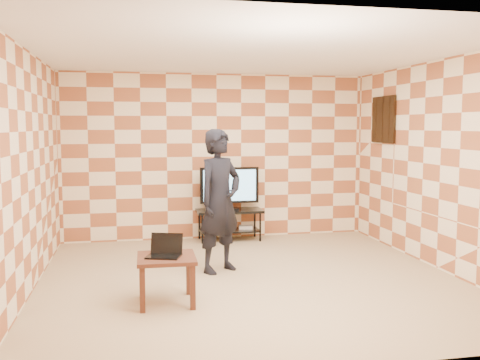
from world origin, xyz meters
name	(u,v)px	position (x,y,z in m)	size (l,w,h in m)	color
floor	(250,279)	(0.00, 0.00, 0.00)	(5.00, 5.00, 0.00)	tan
wall_back	(217,157)	(0.00, 2.50, 1.35)	(5.00, 0.02, 2.70)	beige
wall_front	(325,194)	(0.00, -2.50, 1.35)	(5.00, 0.02, 2.70)	beige
wall_left	(28,172)	(-2.50, 0.00, 1.35)	(0.02, 5.00, 2.70)	beige
wall_right	(440,165)	(2.50, 0.00, 1.35)	(0.02, 5.00, 2.70)	beige
ceiling	(250,53)	(0.00, 0.00, 2.70)	(5.00, 5.00, 0.02)	white
wall_art	(383,120)	(2.47, 1.55, 1.95)	(0.04, 0.72, 0.72)	black
tv_stand	(229,218)	(0.16, 2.24, 0.37)	(1.06, 0.48, 0.50)	black
tv	(229,186)	(0.16, 2.24, 0.88)	(0.95, 0.19, 0.69)	black
dvd_player	(216,228)	(-0.07, 2.23, 0.21)	(0.41, 0.29, 0.07)	silver
game_console	(246,227)	(0.44, 2.26, 0.20)	(0.22, 0.16, 0.05)	silver
side_table	(166,265)	(-1.05, -0.69, 0.41)	(0.61, 0.61, 0.50)	#3B1E12
laptop	(165,251)	(-1.06, -0.67, 0.55)	(0.41, 0.37, 0.23)	black
person	(220,201)	(-0.29, 0.43, 0.91)	(0.66, 0.43, 1.81)	black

